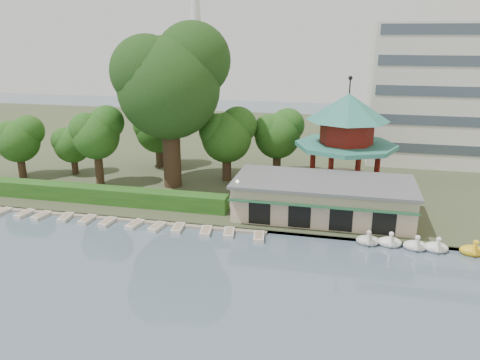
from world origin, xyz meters
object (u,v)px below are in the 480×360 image
(dock, at_px, (111,217))
(big_tree, at_px, (170,79))
(pavilion, at_px, (347,132))
(boathouse, at_px, (323,198))

(dock, xyz_separation_m, big_tree, (3.17, 11.00, 13.53))
(pavilion, bearing_deg, boathouse, -101.28)
(dock, distance_m, boathouse, 22.62)
(boathouse, bearing_deg, pavilion, 78.72)
(dock, xyz_separation_m, boathouse, (22.00, 4.77, 2.25))
(dock, height_order, boathouse, boathouse)
(big_tree, bearing_deg, boathouse, -18.29)
(dock, height_order, big_tree, big_tree)
(dock, xyz_separation_m, pavilion, (24.00, 14.80, 7.36))
(boathouse, distance_m, pavilion, 11.43)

